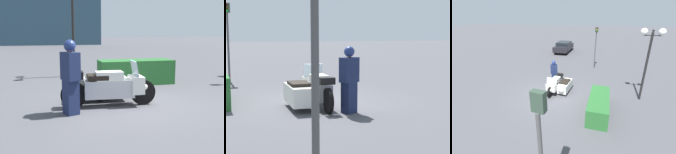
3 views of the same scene
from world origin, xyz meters
The scene contains 5 objects.
ground_plane centered at (0.00, 0.00, 0.00)m, with size 160.00×160.00×0.00m, color #4C4C51.
police_motorcycle centered at (-0.51, 0.31, 0.47)m, with size 2.45×1.29×1.16m.
officer_rider centered at (-1.58, -0.47, 0.91)m, with size 0.44×0.54×1.72m.
hedge_bush_curbside centered at (1.11, 2.81, 0.44)m, with size 2.69×0.95×0.88m, color #28662D.
twin_lamp_post centered at (-0.90, 5.04, 3.07)m, with size 0.35×1.15×3.97m.
Camera 1 is at (-2.19, -6.81, 1.91)m, focal length 45.00 mm.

